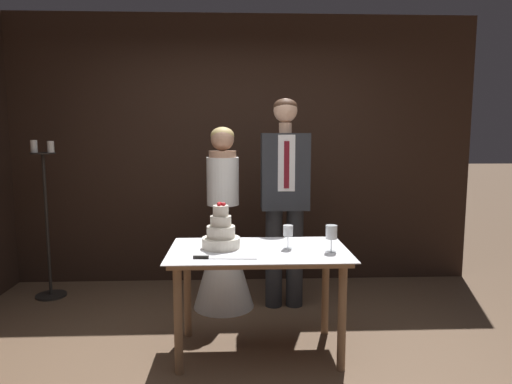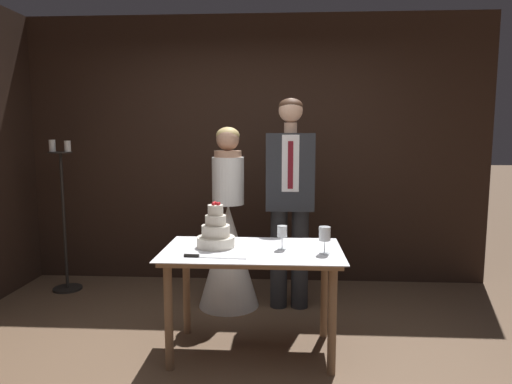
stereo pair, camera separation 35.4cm
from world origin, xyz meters
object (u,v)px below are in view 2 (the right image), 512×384
object	(u,v)px
tiered_cake	(216,233)
wine_glass_near	(282,233)
cake_table	(252,263)
cake_knife	(203,256)
bride	(228,242)
candle_stand	(64,224)
wine_glass_middle	(325,235)
groom	(290,193)

from	to	relation	value
tiered_cake	wine_glass_near	world-z (taller)	tiered_cake
cake_table	tiered_cake	xyz separation A→B (m)	(-0.26, 0.05, 0.20)
tiered_cake	cake_knife	world-z (taller)	tiered_cake
bride	candle_stand	world-z (taller)	bride
candle_stand	cake_knife	bearing A→B (deg)	-41.25
candle_stand	wine_glass_middle	bearing A→B (deg)	-27.86
wine_glass_middle	bride	world-z (taller)	bride
wine_glass_middle	groom	distance (m)	0.99
cake_table	candle_stand	bearing A→B (deg)	148.27
cake_table	wine_glass_middle	size ratio (longest dim) A/B	6.76
bride	candle_stand	distance (m)	1.69
tiered_cake	wine_glass_near	distance (m)	0.47
cake_knife	wine_glass_middle	world-z (taller)	wine_glass_middle
cake_table	cake_knife	xyz separation A→B (m)	(-0.31, -0.23, 0.11)
cake_table	cake_knife	size ratio (longest dim) A/B	3.01
groom	candle_stand	world-z (taller)	groom
tiered_cake	cake_knife	bearing A→B (deg)	-99.15
cake_table	wine_glass_near	size ratio (longest dim) A/B	7.49
groom	cake_table	bearing A→B (deg)	-107.33
cake_knife	groom	bearing A→B (deg)	66.16
cake_knife	candle_stand	world-z (taller)	candle_stand
groom	cake_knife	bearing A→B (deg)	-117.78
cake_table	candle_stand	distance (m)	2.27
cake_knife	wine_glass_middle	size ratio (longest dim) A/B	2.25
tiered_cake	wine_glass_middle	size ratio (longest dim) A/B	1.76
candle_stand	tiered_cake	bearing A→B (deg)	-34.41
tiered_cake	cake_knife	xyz separation A→B (m)	(-0.05, -0.28, -0.09)
cake_table	cake_knife	world-z (taller)	cake_knife
wine_glass_near	cake_table	bearing A→B (deg)	-175.32
wine_glass_middle	bride	size ratio (longest dim) A/B	0.11
wine_glass_near	tiered_cake	bearing A→B (deg)	175.85
cake_knife	tiered_cake	bearing A→B (deg)	84.79
wine_glass_middle	cake_table	bearing A→B (deg)	170.09
wine_glass_near	groom	distance (m)	0.87
cake_table	tiered_cake	world-z (taller)	tiered_cake
wine_glass_middle	candle_stand	bearing A→B (deg)	152.14
wine_glass_near	wine_glass_middle	world-z (taller)	wine_glass_middle
wine_glass_middle	groom	xyz separation A→B (m)	(-0.22, 0.95, 0.16)
cake_knife	bride	distance (m)	1.11
wine_glass_near	cake_knife	bearing A→B (deg)	-154.35
cake_knife	bride	size ratio (longest dim) A/B	0.26
tiered_cake	bride	size ratio (longest dim) A/B	0.20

